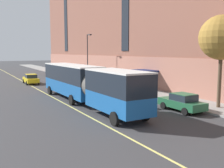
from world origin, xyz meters
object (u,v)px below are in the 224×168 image
(city_bus, at_px, (85,82))
(parked_car_green_0, at_px, (182,102))
(parked_car_white_4, at_px, (55,72))
(parked_car_silver_5, at_px, (68,75))
(street_tree_mid_block, at_px, (222,38))
(taxi_cab, at_px, (31,79))
(parked_car_white_3, at_px, (95,82))
(parked_car_white_1, at_px, (124,88))
(street_lamp, at_px, (88,53))

(city_bus, relative_size, parked_car_green_0, 4.34)
(parked_car_white_4, bearing_deg, parked_car_silver_5, -90.29)
(parked_car_silver_5, distance_m, street_tree_mid_block, 30.89)
(parked_car_green_0, relative_size, taxi_cab, 0.90)
(street_tree_mid_block, bearing_deg, parked_car_green_0, 165.92)
(parked_car_white_3, bearing_deg, city_bus, -119.68)
(city_bus, xyz_separation_m, parked_car_green_0, (6.15, -6.80, -1.37))
(parked_car_green_0, xyz_separation_m, parked_car_white_1, (0.11, 9.80, 0.00))
(parked_car_green_0, xyz_separation_m, street_tree_mid_block, (3.54, -0.89, 5.54))
(parked_car_silver_5, distance_m, taxi_cab, 7.90)
(taxi_cab, bearing_deg, parked_car_white_4, 57.77)
(parked_car_green_0, bearing_deg, parked_car_white_3, 89.76)
(street_lamp, bearing_deg, street_tree_mid_block, -85.92)
(city_bus, distance_m, parked_car_silver_5, 23.33)
(parked_car_green_0, distance_m, street_tree_mid_block, 6.64)
(parked_car_white_4, distance_m, parked_car_silver_5, 8.45)
(city_bus, bearing_deg, taxi_cab, 93.48)
(parked_car_green_0, distance_m, taxi_cab, 27.16)
(parked_car_green_0, height_order, parked_car_silver_5, same)
(city_bus, bearing_deg, street_tree_mid_block, -38.40)
(city_bus, relative_size, taxi_cab, 3.90)
(parked_car_white_4, bearing_deg, street_lamp, -82.51)
(street_tree_mid_block, height_order, street_lamp, street_tree_mid_block)
(street_tree_mid_block, distance_m, street_lamp, 25.09)
(parked_car_white_1, xyz_separation_m, taxi_cab, (-7.44, 16.36, 0.00))
(parked_car_white_4, distance_m, street_tree_mid_block, 39.18)
(parked_car_green_0, height_order, street_lamp, street_lamp)
(parked_car_white_1, xyz_separation_m, parked_car_silver_5, (-0.18, 19.49, 0.00))
(parked_car_silver_5, height_order, street_lamp, street_lamp)
(city_bus, bearing_deg, parked_car_green_0, -47.85)
(parked_car_white_3, bearing_deg, parked_car_silver_5, 90.73)
(taxi_cab, bearing_deg, parked_car_white_1, -65.54)
(city_bus, height_order, parked_car_white_3, city_bus)
(parked_car_silver_5, bearing_deg, parked_car_green_0, -89.86)
(street_lamp, bearing_deg, taxi_cab, 167.26)
(parked_car_white_4, relative_size, street_lamp, 0.55)
(parked_car_green_0, relative_size, parked_car_silver_5, 0.93)
(parked_car_green_0, relative_size, street_lamp, 0.55)
(parked_car_white_3, relative_size, parked_car_white_4, 1.06)
(city_bus, height_order, parked_car_white_1, city_bus)
(city_bus, height_order, parked_car_silver_5, city_bus)
(city_bus, relative_size, street_tree_mid_block, 2.29)
(parked_car_white_3, distance_m, street_lamp, 7.76)
(parked_car_white_1, bearing_deg, parked_car_white_3, 90.26)
(taxi_cab, bearing_deg, parked_car_silver_5, 23.33)
(parked_car_green_0, relative_size, parked_car_white_3, 0.93)
(city_bus, xyz_separation_m, street_lamp, (7.92, 17.30, 2.73))
(parked_car_white_3, relative_size, street_lamp, 0.59)
(parked_car_white_4, distance_m, taxi_cab, 13.69)
(parked_car_white_4, bearing_deg, parked_car_green_0, -89.95)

